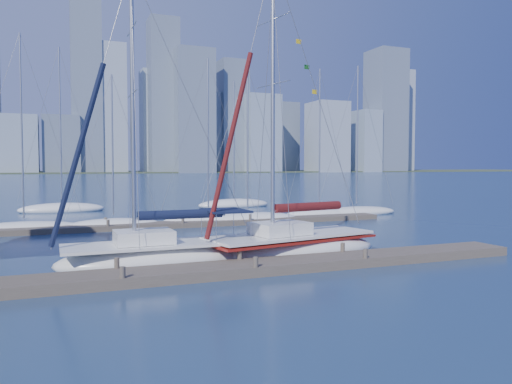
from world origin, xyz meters
name	(u,v)px	position (x,y,z in m)	size (l,w,h in m)	color
ground	(247,273)	(0.00, 0.00, 0.00)	(700.00, 700.00, 0.00)	#162748
near_dock	(247,268)	(0.00, 0.00, 0.20)	(26.00, 2.00, 0.40)	#4F433A
far_dock	(194,224)	(2.00, 16.00, 0.18)	(30.00, 1.80, 0.36)	#4F433A
far_shore	(69,173)	(0.00, 320.00, 0.00)	(800.00, 100.00, 1.50)	#38472D
sailboat_navy	(158,243)	(-3.08, 2.74, 1.00)	(8.57, 2.88, 13.09)	white
sailboat_maroon	(290,233)	(3.26, 2.79, 1.08)	(9.39, 4.61, 14.42)	white
bg_boat_0	(24,228)	(-9.12, 17.29, 0.24)	(7.51, 2.56, 13.18)	white
bg_boat_1	(114,225)	(-3.46, 17.03, 0.23)	(6.83, 3.61, 10.89)	white
bg_boat_2	(208,220)	(3.41, 17.17, 0.26)	(7.36, 4.14, 12.57)	white
bg_boat_3	(248,219)	(6.37, 16.69, 0.25)	(8.61, 4.07, 12.02)	white
bg_boat_4	(319,214)	(13.66, 18.71, 0.25)	(6.47, 2.45, 12.77)	white
bg_boat_5	(357,212)	(17.48, 18.81, 0.26)	(8.03, 2.46, 13.36)	white
bg_boat_6	(62,208)	(-6.66, 31.45, 0.32)	(7.89, 3.24, 15.69)	white
bg_boat_7	(234,204)	(10.21, 30.80, 0.29)	(8.05, 3.85, 13.54)	white
skyline	(106,113)	(20.52, 290.16, 35.52)	(502.35, 51.31, 119.28)	gray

